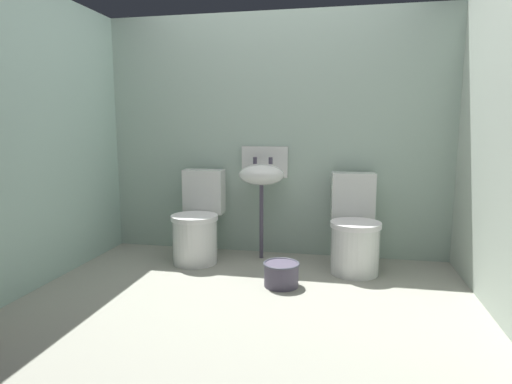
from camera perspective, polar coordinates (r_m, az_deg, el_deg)
The scene contains 8 objects.
ground_plane at distance 3.04m, azimuth -1.07°, elevation -14.73°, with size 3.49×2.64×0.08m, color gray.
wall_back at distance 3.94m, azimuth 2.56°, elevation 7.44°, with size 3.49×0.10×2.16m, color #A0B7A8.
wall_left at distance 3.58m, azimuth -26.77°, elevation 6.37°, with size 0.10×2.44×2.16m, color #99B9AB.
wall_right at distance 2.99m, azimuth 30.91°, elevation 5.77°, with size 0.10×2.44×2.16m, color #A5B3A4.
toilet_left at distance 3.80m, azimuth -7.75°, elevation -4.25°, with size 0.41×0.60×0.78m.
toilet_right at distance 3.60m, azimuth 12.93°, elevation -5.13°, with size 0.43×0.62×0.78m.
sink at distance 3.77m, azimuth 0.81°, elevation 2.41°, with size 0.42×0.35×0.99m.
bucket at distance 3.22m, azimuth 3.39°, elevation -10.79°, with size 0.27×0.27×0.18m.
Camera 1 is at (0.60, -2.72, 1.18)m, focal length 30.09 mm.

